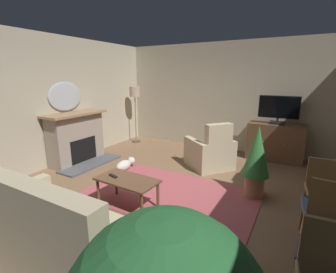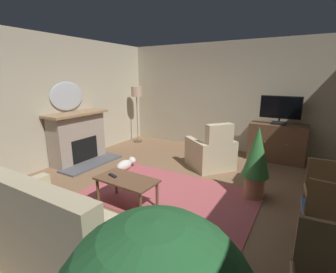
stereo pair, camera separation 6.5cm
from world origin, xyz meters
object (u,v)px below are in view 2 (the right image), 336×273
wall_mirror_oval (67,96)px  floor_lamp (137,97)px  coffee_table (126,182)px  side_chair_far_end (323,203)px  potted_plant_small_fern_corner (257,158)px  tv_cabinet (277,143)px  television (280,109)px  tv_remote (113,176)px  cat (126,164)px  armchair_beside_cabinet (211,153)px  side_chair_nearest_door (327,243)px  sofa_floral (59,237)px  fireplace (79,139)px

wall_mirror_oval → floor_lamp: wall_mirror_oval is taller
coffee_table → side_chair_far_end: size_ratio=0.97×
potted_plant_small_fern_corner → floor_lamp: 4.23m
tv_cabinet → television: size_ratio=1.43×
tv_remote → side_chair_far_end: bearing=-153.3°
coffee_table → cat: 1.54m
armchair_beside_cabinet → side_chair_nearest_door: side_chair_nearest_door is taller
floor_lamp → armchair_beside_cabinet: bearing=-18.7°
potted_plant_small_fern_corner → sofa_floral: bearing=-118.9°
wall_mirror_oval → floor_lamp: bearing=80.6°
tv_remote → armchair_beside_cabinet: 2.35m
sofa_floral → tv_cabinet: bearing=72.4°
side_chair_nearest_door → armchair_beside_cabinet: bearing=128.7°
tv_cabinet → potted_plant_small_fern_corner: 2.14m
sofa_floral → armchair_beside_cabinet: size_ratio=1.69×
tv_remote → side_chair_far_end: 2.81m
armchair_beside_cabinet → potted_plant_small_fern_corner: (1.09, -0.91, 0.35)m
fireplace → potted_plant_small_fern_corner: size_ratio=1.21×
floor_lamp → sofa_floral: bearing=-61.8°
sofa_floral → floor_lamp: (-2.35, 4.39, 0.99)m
armchair_beside_cabinet → floor_lamp: bearing=161.3°
coffee_table → wall_mirror_oval: bearing=158.1°
sofa_floral → side_chair_nearest_door: size_ratio=1.94×
armchair_beside_cabinet → wall_mirror_oval: bearing=-158.6°
side_chair_nearest_door → television: bearing=103.0°
fireplace → television: (3.93, 2.34, 0.67)m
tv_remote → coffee_table: bearing=-156.2°
coffee_table → sofa_floral: size_ratio=0.48×
television → sofa_floral: bearing=-107.7°
television → sofa_floral: television is taller
coffee_table → side_chair_nearest_door: 2.55m
tv_cabinet → television: bearing=-90.0°
cat → floor_lamp: (-1.16, 1.95, 1.23)m
sofa_floral → armchair_beside_cabinet: bearing=84.7°
armchair_beside_cabinet → side_chair_far_end: bearing=-40.3°
coffee_table → cat: coffee_table is taller
coffee_table → fireplace: bearing=155.9°
coffee_table → side_chair_far_end: 2.57m
side_chair_far_end → tv_cabinet: bearing=106.0°
coffee_table → side_chair_nearest_door: side_chair_nearest_door is taller
fireplace → floor_lamp: bearing=87.3°
tv_remote → potted_plant_small_fern_corner: size_ratio=0.14×
wall_mirror_oval → potted_plant_small_fern_corner: (4.11, 0.27, -0.83)m
coffee_table → tv_cabinet: bearing=63.7°
television → side_chair_far_end: size_ratio=0.86×
sofa_floral → armchair_beside_cabinet: sofa_floral is taller
tv_cabinet → floor_lamp: floor_lamp is taller
wall_mirror_oval → sofa_floral: 3.73m
tv_cabinet → wall_mirror_oval: bearing=-150.2°
sofa_floral → cat: (-1.19, 2.44, -0.24)m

